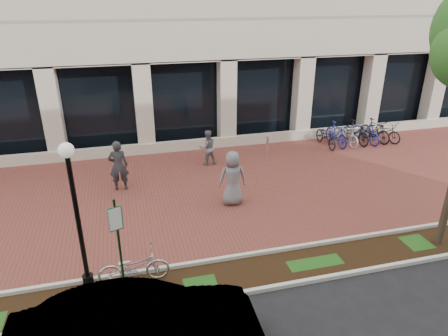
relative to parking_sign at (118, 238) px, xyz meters
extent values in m
plane|color=black|center=(3.37, 5.25, -1.72)|extent=(120.00, 120.00, 0.00)
cube|color=brown|center=(3.37, 5.25, -1.71)|extent=(40.00, 9.00, 0.01)
cube|color=black|center=(3.37, 0.00, -1.71)|extent=(40.00, 1.50, 0.01)
cube|color=beige|center=(3.37, 0.75, -1.66)|extent=(40.00, 0.12, 0.12)
cube|color=beige|center=(3.37, -0.75, -1.66)|extent=(40.00, 0.12, 0.12)
cube|color=black|center=(3.37, 10.85, 0.38)|extent=(40.00, 0.15, 4.20)
cube|color=#BCB3A0|center=(3.37, 9.75, -1.47)|extent=(40.00, 0.25, 0.50)
cube|color=#BCB3A0|center=(3.37, 10.15, 0.38)|extent=(0.80, 0.80, 4.20)
cube|color=#133417|center=(0.00, 0.01, -0.35)|extent=(0.05, 0.05, 2.74)
cube|color=#19672E|center=(0.00, -0.02, 0.53)|extent=(0.34, 0.02, 0.62)
cube|color=white|center=(0.00, -0.03, 0.53)|extent=(0.30, 0.01, 0.56)
cylinder|color=black|center=(-0.92, 0.65, -1.57)|extent=(0.28, 0.28, 0.30)
cylinder|color=black|center=(-0.92, 0.65, 0.10)|extent=(0.12, 0.12, 3.64)
sphere|color=silver|center=(-0.92, 0.65, 2.07)|extent=(0.36, 0.36, 0.36)
imported|color=#BBBBC0|center=(0.27, 0.46, -1.23)|extent=(1.86, 0.71, 0.97)
imported|color=#28292D|center=(0.03, 6.16, -0.72)|extent=(0.74, 0.49, 2.00)
imported|color=slate|center=(3.85, 7.74, -0.92)|extent=(0.84, 0.69, 1.59)
imported|color=slate|center=(3.94, 3.97, -0.71)|extent=(1.02, 0.70, 2.01)
cylinder|color=silver|center=(6.84, 8.20, -1.28)|extent=(0.11, 0.11, 0.87)
sphere|color=silver|center=(6.84, 8.20, -0.80)|extent=(0.12, 0.12, 0.12)
imported|color=black|center=(10.07, 8.54, -1.20)|extent=(0.70, 1.99, 1.05)
imported|color=navy|center=(10.62, 8.54, -1.14)|extent=(0.64, 1.96, 1.16)
imported|color=silver|center=(11.17, 8.54, -1.20)|extent=(0.89, 2.05, 1.05)
imported|color=black|center=(11.72, 8.54, -1.14)|extent=(0.84, 1.99, 1.16)
imported|color=navy|center=(12.27, 8.54, -1.20)|extent=(1.09, 2.09, 1.05)
imported|color=black|center=(12.82, 8.54, -1.14)|extent=(1.02, 2.01, 1.16)
imported|color=black|center=(13.37, 8.54, -1.20)|extent=(1.27, 2.11, 1.05)
cylinder|color=silver|center=(11.72, 8.54, -1.32)|extent=(0.04, 0.04, 0.80)
camera|label=1|loc=(0.41, -8.35, 5.30)|focal=32.00mm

